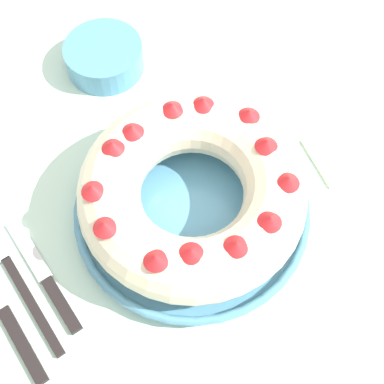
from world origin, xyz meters
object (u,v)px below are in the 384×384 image
side_bowl (104,57)px  napkin (352,150)px  serving_dish (192,210)px  bundt_cake (192,192)px  cake_knife (48,281)px  fork (16,277)px  serving_knife (5,312)px

side_bowl → napkin: side_bowl is taller
serving_dish → bundt_cake: 0.06m
cake_knife → side_bowl: 0.38m
cake_knife → side_bowl: size_ratio=1.47×
bundt_cake → fork: (-0.25, 0.06, -0.07)m
fork → cake_knife: cake_knife is taller
cake_knife → napkin: bearing=-4.4°
serving_dish → fork: (-0.25, 0.06, -0.01)m
fork → cake_knife: bearing=-42.7°
serving_dish → cake_knife: 0.22m
serving_knife → cake_knife: size_ratio=1.33×
napkin → cake_knife: bearing=170.3°
serving_dish → napkin: 0.27m
napkin → bundt_cake: bearing=168.6°
bundt_cake → serving_knife: 0.29m
serving_knife → napkin: 0.55m
cake_knife → napkin: size_ratio=1.46×
bundt_cake → napkin: bundt_cake is taller
fork → serving_knife: size_ratio=0.88×
fork → side_bowl: side_bowl is taller
side_bowl → napkin: (0.22, -0.36, -0.02)m
serving_knife → cake_knife: 0.07m
fork → serving_knife: 0.05m
fork → napkin: bearing=-11.7°
bundt_cake → side_bowl: bundt_cake is taller
fork → napkin: (0.51, -0.11, -0.00)m
serving_knife → side_bowl: (0.32, 0.28, 0.02)m
bundt_cake → side_bowl: 0.31m
serving_knife → bundt_cake: bearing=-8.0°
serving_dish → bundt_cake: size_ratio=1.09×
fork → napkin: 0.52m
bundt_cake → side_bowl: bearing=82.4°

